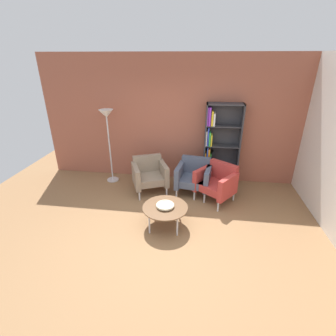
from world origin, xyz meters
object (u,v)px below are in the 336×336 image
object	(u,v)px
decorative_bowl	(165,205)
armchair_corner_red	(149,174)
floor_lamp_torchiere	(107,123)
armchair_by_bookshelf	(194,176)
coffee_table_low	(165,208)
armchair_near_window	(217,182)
bookshelf_tall	(218,146)

from	to	relation	value
decorative_bowl	armchair_corner_red	size ratio (longest dim) A/B	0.35
armchair_corner_red	floor_lamp_torchiere	distance (m)	1.50
decorative_bowl	armchair_by_bookshelf	distance (m)	1.35
armchair_by_bookshelf	floor_lamp_torchiere	world-z (taller)	floor_lamp_torchiere
coffee_table_low	armchair_by_bookshelf	bearing A→B (deg)	70.31
coffee_table_low	armchair_by_bookshelf	size ratio (longest dim) A/B	1.00
coffee_table_low	armchair_near_window	xyz separation A→B (m)	(0.94, 1.05, 0.04)
armchair_corner_red	armchair_by_bookshelf	world-z (taller)	same
bookshelf_tall	decorative_bowl	xyz separation A→B (m)	(-0.95, -1.85, -0.50)
bookshelf_tall	coffee_table_low	xyz separation A→B (m)	(-0.95, -1.85, -0.56)
decorative_bowl	armchair_near_window	world-z (taller)	armchair_near_window
armchair_by_bookshelf	armchair_near_window	size ratio (longest dim) A/B	0.85
coffee_table_low	floor_lamp_torchiere	world-z (taller)	floor_lamp_torchiere
decorative_bowl	floor_lamp_torchiere	world-z (taller)	floor_lamp_torchiere
armchair_near_window	floor_lamp_torchiere	size ratio (longest dim) A/B	0.54
bookshelf_tall	floor_lamp_torchiere	bearing A→B (deg)	-174.73
armchair_near_window	floor_lamp_torchiere	xyz separation A→B (m)	(-2.49, 0.56, 1.03)
coffee_table_low	bookshelf_tall	bearing A→B (deg)	62.72
bookshelf_tall	decorative_bowl	distance (m)	2.14
bookshelf_tall	decorative_bowl	world-z (taller)	bookshelf_tall
coffee_table_low	floor_lamp_torchiere	xyz separation A→B (m)	(-1.55, 1.62, 1.08)
bookshelf_tall	armchair_by_bookshelf	size ratio (longest dim) A/B	2.37
bookshelf_tall	armchair_near_window	bearing A→B (deg)	-90.96
coffee_table_low	decorative_bowl	distance (m)	0.06
coffee_table_low	armchair_corner_red	distance (m)	1.34
decorative_bowl	armchair_near_window	xyz separation A→B (m)	(0.94, 1.05, -0.02)
armchair_corner_red	armchair_near_window	xyz separation A→B (m)	(1.47, -0.18, 0.00)
armchair_by_bookshelf	floor_lamp_torchiere	xyz separation A→B (m)	(-2.00, 0.35, 1.03)
bookshelf_tall	floor_lamp_torchiere	size ratio (longest dim) A/B	1.09
armchair_corner_red	armchair_near_window	size ratio (longest dim) A/B	0.96
coffee_table_low	armchair_corner_red	bearing A→B (deg)	113.44
armchair_by_bookshelf	decorative_bowl	bearing A→B (deg)	-101.37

